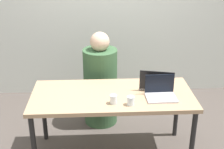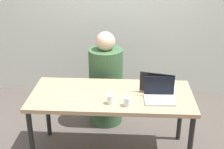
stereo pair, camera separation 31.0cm
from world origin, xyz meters
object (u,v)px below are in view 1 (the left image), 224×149
(water_glass_center, at_px, (113,100))
(laptop_back_right, at_px, (157,84))
(person_at_center, at_px, (100,84))
(water_glass_right, at_px, (131,101))
(laptop_front_right, at_px, (161,93))

(water_glass_center, bearing_deg, laptop_back_right, 32.88)
(person_at_center, distance_m, water_glass_right, 0.97)
(laptop_front_right, height_order, water_glass_right, laptop_front_right)
(laptop_back_right, bearing_deg, water_glass_right, 61.20)
(water_glass_right, xyz_separation_m, water_glass_center, (-0.16, 0.04, -0.00))
(laptop_back_right, bearing_deg, person_at_center, -31.34)
(person_at_center, distance_m, laptop_back_right, 0.85)
(laptop_back_right, xyz_separation_m, laptop_front_right, (0.00, -0.19, -0.00))
(water_glass_right, bearing_deg, laptop_front_right, 24.90)
(laptop_front_right, relative_size, water_glass_right, 3.43)
(laptop_front_right, xyz_separation_m, water_glass_right, (-0.31, -0.14, -0.01))
(person_at_center, xyz_separation_m, water_glass_right, (0.27, -0.91, 0.24))
(person_at_center, height_order, laptop_back_right, person_at_center)
(person_at_center, relative_size, water_glass_center, 13.74)
(person_at_center, xyz_separation_m, laptop_back_right, (0.57, -0.57, 0.25))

